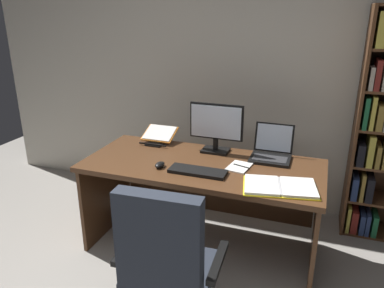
# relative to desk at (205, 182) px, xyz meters

# --- Properties ---
(wall_back) EXTENTS (5.32, 0.12, 2.58)m
(wall_back) POSITION_rel_desk_xyz_m (0.01, 0.91, 0.73)
(wall_back) COLOR beige
(wall_back) RESTS_ON ground
(desk) EXTENTS (1.83, 0.82, 0.76)m
(desk) POSITION_rel_desk_xyz_m (0.00, 0.00, 0.00)
(desk) COLOR #4C2D19
(desk) RESTS_ON ground
(office_chair) EXTENTS (0.63, 0.60, 1.00)m
(office_chair) POSITION_rel_desk_xyz_m (0.08, -0.98, -0.14)
(office_chair) COLOR black
(office_chair) RESTS_ON ground
(monitor) EXTENTS (0.45, 0.16, 0.41)m
(monitor) POSITION_rel_desk_xyz_m (0.02, 0.20, 0.40)
(monitor) COLOR black
(monitor) RESTS_ON desk
(laptop) EXTENTS (0.31, 0.31, 0.25)m
(laptop) POSITION_rel_desk_xyz_m (0.48, 0.21, 0.25)
(laptop) COLOR black
(laptop) RESTS_ON desk
(keyboard) EXTENTS (0.42, 0.15, 0.02)m
(keyboard) POSITION_rel_desk_xyz_m (0.02, -0.26, 0.21)
(keyboard) COLOR black
(keyboard) RESTS_ON desk
(computer_mouse) EXTENTS (0.06, 0.10, 0.04)m
(computer_mouse) POSITION_rel_desk_xyz_m (-0.28, -0.26, 0.22)
(computer_mouse) COLOR black
(computer_mouse) RESTS_ON desk
(reading_stand_with_book) EXTENTS (0.28, 0.28, 0.12)m
(reading_stand_with_book) POSITION_rel_desk_xyz_m (-0.52, 0.26, 0.26)
(reading_stand_with_book) COLOR black
(reading_stand_with_book) RESTS_ON desk
(open_binder) EXTENTS (0.53, 0.39, 0.02)m
(open_binder) POSITION_rel_desk_xyz_m (0.62, -0.31, 0.21)
(open_binder) COLOR yellow
(open_binder) RESTS_ON desk
(notepad) EXTENTS (0.18, 0.23, 0.01)m
(notepad) POSITION_rel_desk_xyz_m (0.28, -0.07, 0.20)
(notepad) COLOR silver
(notepad) RESTS_ON desk
(pen) EXTENTS (0.14, 0.05, 0.01)m
(pen) POSITION_rel_desk_xyz_m (0.30, -0.07, 0.21)
(pen) COLOR black
(pen) RESTS_ON notepad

